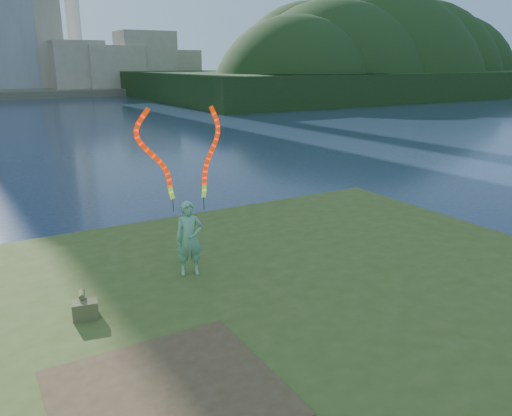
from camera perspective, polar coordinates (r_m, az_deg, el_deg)
ground at (r=11.56m, az=-5.20°, el=-11.96°), size 320.00×320.00×0.00m
grassy_knoll at (r=9.63m, az=0.82°, el=-15.83°), size 20.00×18.00×0.80m
dirt_patch at (r=7.91m, az=-10.14°, el=-20.00°), size 3.20×3.00×0.02m
wooded_hill at (r=94.29m, az=12.65°, el=12.72°), size 78.00×50.00×63.00m
woman_with_ribbons at (r=11.19m, az=-7.71°, el=-0.80°), size 2.00×0.72×4.09m
canvas_bag at (r=10.16m, az=-18.95°, el=-10.81°), size 0.52×0.59×0.45m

